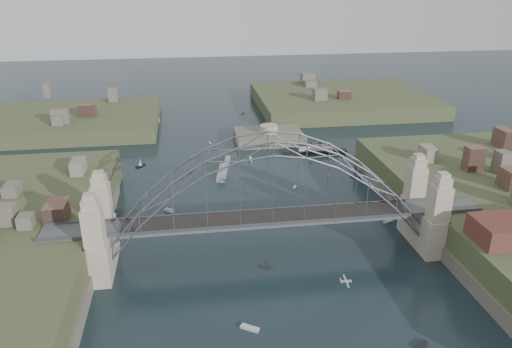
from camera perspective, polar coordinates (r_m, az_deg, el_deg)
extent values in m
plane|color=black|center=(97.76, 1.56, -9.44)|extent=(500.00, 500.00, 0.00)
cube|color=#4C4C4E|center=(93.79, 1.61, -5.28)|extent=(84.00, 6.00, 0.70)
cube|color=#50555C|center=(90.93, 1.94, -5.84)|extent=(84.00, 0.25, 0.50)
cube|color=#50555C|center=(96.17, 1.31, -4.17)|extent=(84.00, 0.25, 0.50)
cube|color=black|center=(93.54, 1.62, -4.98)|extent=(55.20, 5.20, 0.35)
cube|color=#A0917E|center=(89.41, -18.27, -7.38)|extent=(3.40, 3.40, 17.70)
cube|color=#A0917E|center=(98.13, -17.40, -4.51)|extent=(3.40, 3.40, 17.70)
cube|color=#A0917E|center=(99.26, 20.42, -4.61)|extent=(3.40, 3.40, 17.70)
cube|color=#A0917E|center=(107.18, 17.98, -2.25)|extent=(3.40, 3.40, 17.70)
cube|color=#A0917E|center=(96.05, -17.48, -8.43)|extent=(4.08, 13.80, 8.00)
cube|color=#A0917E|center=(105.27, 18.82, -5.77)|extent=(4.08, 13.80, 8.00)
cube|color=#5B5548|center=(98.33, -19.60, -10.00)|extent=(6.00, 70.00, 4.00)
cube|color=#5B5548|center=(108.45, 20.53, -6.95)|extent=(6.00, 70.00, 4.00)
cube|color=#40482A|center=(188.33, -20.49, 5.23)|extent=(60.00, 45.00, 9.00)
cube|color=#40482A|center=(208.66, 10.04, 7.97)|extent=(70.00, 55.00, 9.50)
cube|color=#5B5548|center=(162.64, 1.51, 3.72)|extent=(22.00, 16.00, 7.00)
cylinder|color=#A0917E|center=(161.20, 1.53, 5.31)|extent=(6.00, 6.00, 2.40)
cube|color=#92999B|center=(138.06, -3.80, 0.59)|extent=(5.41, 17.77, 1.57)
cube|color=#92999B|center=(137.62, -3.81, 1.05)|extent=(3.44, 9.85, 1.18)
cube|color=#92999B|center=(137.31, -3.82, 1.39)|extent=(2.05, 4.57, 0.78)
cylinder|color=black|center=(135.92, -3.88, 1.47)|extent=(0.85, 0.85, 1.57)
cylinder|color=black|center=(138.21, -3.78, 1.84)|extent=(0.85, 0.85, 1.57)
cylinder|color=#50555C|center=(132.23, -4.04, 0.77)|extent=(0.16, 0.16, 3.92)
cylinder|color=#50555C|center=(142.06, -3.63, 2.34)|extent=(0.16, 0.16, 3.92)
cube|color=#92999B|center=(181.71, -12.26, 5.52)|extent=(6.64, 14.98, 1.51)
cube|color=#92999B|center=(181.39, -12.29, 5.86)|extent=(4.05, 8.37, 1.13)
cube|color=#92999B|center=(181.16, -12.31, 6.12)|extent=(2.25, 3.94, 0.75)
cylinder|color=black|center=(180.04, -12.45, 6.23)|extent=(0.75, 0.75, 1.51)
cylinder|color=black|center=(181.92, -12.21, 6.41)|extent=(0.75, 0.75, 1.51)
cylinder|color=#50555C|center=(177.02, -12.85, 5.85)|extent=(0.15, 0.15, 3.77)
cylinder|color=#50555C|center=(185.07, -11.82, 6.66)|extent=(0.15, 0.15, 3.77)
cube|color=black|center=(152.04, 6.92, 2.55)|extent=(19.52, 4.57, 1.41)
cube|color=#BBBBB7|center=(151.69, 6.94, 2.92)|extent=(10.79, 3.04, 1.06)
cube|color=#BBBBB7|center=(151.43, 6.95, 3.21)|extent=(4.96, 1.93, 0.70)
cylinder|color=black|center=(151.02, 6.46, 3.42)|extent=(0.95, 0.95, 1.41)
cylinder|color=black|center=(151.46, 7.47, 3.43)|extent=(0.95, 0.95, 1.41)
cylinder|color=#50555C|center=(150.45, 4.78, 3.34)|extent=(0.14, 0.14, 3.52)
cylinder|color=#50555C|center=(152.35, 9.12, 3.38)|extent=(0.14, 0.14, 3.52)
cube|color=#B6B8BE|center=(81.59, 10.49, -12.23)|extent=(1.82, 0.45, 0.31)
cube|color=#B6B8BE|center=(81.55, 10.49, -12.19)|extent=(0.55, 3.61, 0.07)
cube|color=#B6B8BE|center=(81.28, 9.87, -12.18)|extent=(0.25, 1.13, 0.39)
cube|color=#BBBBB7|center=(116.02, -10.12, -4.28)|extent=(2.57, 2.45, 0.45)
cube|color=#BBBBB7|center=(115.84, -10.13, -4.10)|extent=(1.69, 1.63, 0.40)
cylinder|color=black|center=(115.64, -10.15, -3.90)|extent=(0.16, 0.16, 0.70)
cube|color=#BBBBB7|center=(126.95, 4.55, -1.56)|extent=(1.42, 2.13, 0.45)
cube|color=#BBBBB7|center=(80.02, -0.74, -17.58)|extent=(3.08, 2.47, 0.45)
cube|color=#BBBBB7|center=(136.01, 11.43, -0.28)|extent=(2.44, 1.15, 0.45)
cube|color=#BBBBB7|center=(144.66, -13.35, 0.95)|extent=(2.78, 3.37, 0.45)
cylinder|color=#50555C|center=(144.29, -13.38, 1.34)|extent=(0.08, 0.08, 2.20)
cone|color=silver|center=(144.29, -13.38, 1.34)|extent=(1.52, 1.59, 1.92)
cube|color=#BBBBB7|center=(144.58, -0.66, 1.57)|extent=(0.87, 1.48, 0.45)
cylinder|color=#50555C|center=(144.21, -0.66, 1.96)|extent=(0.08, 0.08, 2.20)
cone|color=silver|center=(144.21, -0.66, 1.96)|extent=(1.33, 1.48, 1.92)
cube|color=#BBBBB7|center=(80.93, 18.70, -18.47)|extent=(2.67, 2.22, 0.45)
cube|color=#BBBBB7|center=(160.93, -5.48, 3.67)|extent=(1.09, 1.91, 0.45)
cube|color=#BBBBB7|center=(113.42, 15.18, -5.41)|extent=(2.57, 1.51, 0.45)
cube|color=#BBBBB7|center=(196.24, -1.56, 7.20)|extent=(1.44, 2.03, 0.45)
cube|color=#BBBBB7|center=(196.13, -1.56, 7.32)|extent=(1.01, 1.29, 0.40)
cylinder|color=black|center=(196.02, -1.56, 7.44)|extent=(0.16, 0.16, 0.70)
cube|color=#BBBBB7|center=(121.42, -20.01, -4.11)|extent=(1.85, 2.57, 0.45)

